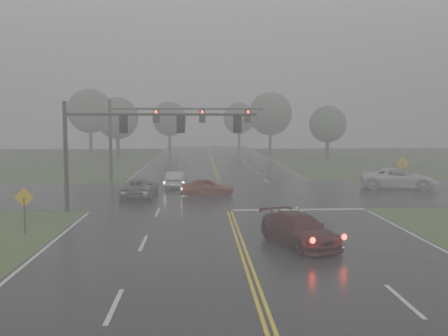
{
  "coord_description": "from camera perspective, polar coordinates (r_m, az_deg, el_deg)",
  "views": [
    {
      "loc": [
        -1.89,
        -16.89,
        5.6
      ],
      "look_at": [
        -0.25,
        16.0,
        2.58
      ],
      "focal_mm": 40.0,
      "sensor_mm": 36.0,
      "label": 1
    }
  ],
  "objects": [
    {
      "name": "signal_gantry_near",
      "position": [
        31.79,
        -11.25,
        3.78
      ],
      "size": [
        12.06,
        0.3,
        6.92
      ],
      "color": "black",
      "rests_on": "ground"
    },
    {
      "name": "sign_diamond_west",
      "position": [
        26.96,
        -21.88,
        -3.7
      ],
      "size": [
        0.98,
        0.14,
        2.36
      ],
      "rotation": [
        0.0,
        0.0,
        0.11
      ],
      "color": "black",
      "rests_on": "ground"
    },
    {
      "name": "tree_nw_b",
      "position": [
        91.58,
        -15.05,
        6.31
      ],
      "size": [
        7.86,
        7.86,
        11.55
      ],
      "color": "#2E241D",
      "rests_on": "ground"
    },
    {
      "name": "tree_nw_a",
      "position": [
        78.76,
        -12.09,
        5.57
      ],
      "size": [
        6.44,
        6.44,
        9.46
      ],
      "color": "#2E241D",
      "rests_on": "ground"
    },
    {
      "name": "sedan_red",
      "position": [
        37.9,
        -1.94,
        -3.26
      ],
      "size": [
        4.04,
        1.65,
        1.37
      ],
      "primitive_type": "imported",
      "rotation": [
        0.0,
        0.0,
        1.58
      ],
      "color": "maroon",
      "rests_on": "ground"
    },
    {
      "name": "sedan_maroon",
      "position": [
        23.26,
        8.57,
        -8.76
      ],
      "size": [
        3.52,
        5.28,
        1.42
      ],
      "primitive_type": "imported",
      "rotation": [
        0.0,
        0.0,
        0.34
      ],
      "color": "#3A0A0B",
      "rests_on": "ground"
    },
    {
      "name": "ground",
      "position": [
        17.9,
        3.45,
        -13.01
      ],
      "size": [
        180.0,
        180.0,
        0.0
      ],
      "primitive_type": "plane",
      "color": "#2F471E",
      "rests_on": "ground"
    },
    {
      "name": "main_road",
      "position": [
        37.36,
        0.08,
        -3.38
      ],
      "size": [
        18.0,
        160.0,
        0.02
      ],
      "primitive_type": "cube",
      "color": "black",
      "rests_on": "ground"
    },
    {
      "name": "tree_e_near",
      "position": [
        76.14,
        11.77,
        4.92
      ],
      "size": [
        5.52,
        5.52,
        8.1
      ],
      "color": "#2E241D",
      "rests_on": "ground"
    },
    {
      "name": "tree_ne_a",
      "position": [
        84.21,
        5.32,
        6.17
      ],
      "size": [
        7.25,
        7.25,
        10.65
      ],
      "color": "#2E241D",
      "rests_on": "ground"
    },
    {
      "name": "cross_street",
      "position": [
        39.34,
        -0.07,
        -2.95
      ],
      "size": [
        120.0,
        14.0,
        0.02
      ],
      "primitive_type": "cube",
      "color": "black",
      "rests_on": "ground"
    },
    {
      "name": "tree_n_far",
      "position": [
        105.34,
        1.73,
        5.7
      ],
      "size": [
        6.68,
        6.68,
        9.81
      ],
      "color": "#2E241D",
      "rests_on": "ground"
    },
    {
      "name": "signal_gantry_far",
      "position": [
        47.37,
        -7.48,
        5.07
      ],
      "size": [
        14.5,
        0.4,
        7.8
      ],
      "color": "black",
      "rests_on": "ground"
    },
    {
      "name": "pickup_white",
      "position": [
        44.69,
        19.26,
        -2.26
      ],
      "size": [
        6.73,
        4.28,
        1.73
      ],
      "primitive_type": "imported",
      "rotation": [
        0.0,
        0.0,
        1.33
      ],
      "color": "silver",
      "rests_on": "ground"
    },
    {
      "name": "stop_bar",
      "position": [
        32.43,
        8.59,
        -4.77
      ],
      "size": [
        8.5,
        0.5,
        0.01
      ],
      "primitive_type": "cube",
      "color": "#BEBEBE",
      "rests_on": "ground"
    },
    {
      "name": "tree_n_mid",
      "position": [
        94.34,
        -6.24,
        5.61
      ],
      "size": [
        6.49,
        6.49,
        9.53
      ],
      "color": "#2E241D",
      "rests_on": "ground"
    },
    {
      "name": "sign_diamond_east",
      "position": [
        44.07,
        19.74,
        0.06
      ],
      "size": [
        1.14,
        0.24,
        2.76
      ],
      "rotation": [
        0.0,
        0.0,
        0.17
      ],
      "color": "black",
      "rests_on": "ground"
    },
    {
      "name": "sedan_silver",
      "position": [
        42.96,
        -5.46,
        -2.28
      ],
      "size": [
        1.76,
        4.36,
        1.41
      ],
      "primitive_type": "imported",
      "rotation": [
        0.0,
        0.0,
        3.08
      ],
      "color": "#ACAFB4",
      "rests_on": "ground"
    },
    {
      "name": "car_grey",
      "position": [
        38.08,
        -9.55,
        -3.29
      ],
      "size": [
        2.59,
        5.16,
        1.4
      ],
      "primitive_type": "imported",
      "rotation": [
        0.0,
        0.0,
        3.09
      ],
      "color": "#53555A",
      "rests_on": "ground"
    }
  ]
}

